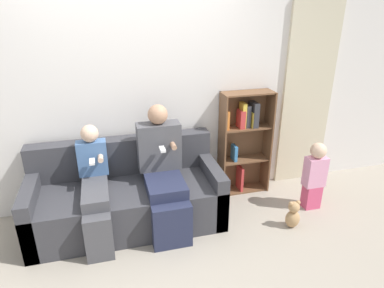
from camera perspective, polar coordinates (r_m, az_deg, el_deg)
name	(u,v)px	position (r m, az deg, el deg)	size (l,w,h in m)	color
ground_plane	(154,249)	(3.40, -6.31, -16.95)	(14.00, 14.00, 0.00)	#9E9384
back_wall	(134,92)	(3.68, -9.60, 8.51)	(10.00, 0.06, 2.55)	silver
curtain_panel	(307,96)	(4.37, 18.64, 7.54)	(0.64, 0.04, 2.20)	beige
couch	(127,197)	(3.64, -10.77, -8.68)	(1.91, 0.83, 0.83)	#38383D
adult_seated	(163,168)	(3.40, -4.85, -4.05)	(0.43, 0.75, 1.23)	#232842
child_seated	(95,188)	(3.37, -15.89, -7.01)	(0.29, 0.77, 1.07)	#47474C
toddler_standing	(315,175)	(3.98, 19.76, -4.83)	(0.23, 0.17, 0.78)	#DB4C75
bookshelf	(244,138)	(4.05, 8.62, 0.96)	(0.59, 0.24, 1.23)	brown
teddy_bear	(293,215)	(3.72, 16.48, -11.25)	(0.15, 0.13, 0.31)	tan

